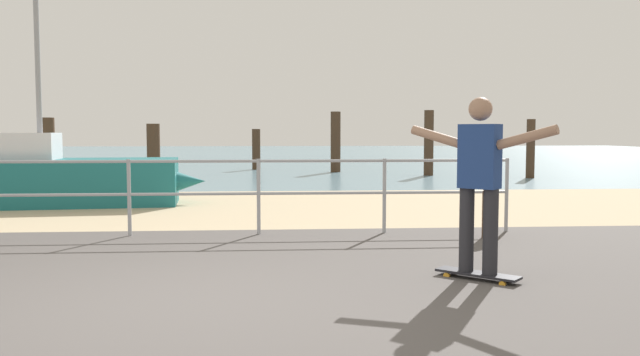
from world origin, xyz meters
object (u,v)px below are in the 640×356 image
bollard_short (489,215)px  seagull (490,185)px  skateboard (478,274)px  skateboarder (479,174)px  sailboat (67,179)px

bollard_short → seagull: size_ratio=1.50×
bollard_short → skateboard: bearing=-111.3°
skateboarder → seagull: (0.91, 2.32, -0.30)m
sailboat → skateboarder: 8.80m
skateboarder → bollard_short: skateboarder is taller
skateboard → bollard_short: 2.50m
bollard_short → seagull: (0.01, 0.01, 0.40)m
sailboat → skateboard: size_ratio=7.94×
skateboarder → bollard_short: 2.58m
sailboat → skateboard: bearing=-48.4°
bollard_short → seagull: seagull is taller
skateboarder → seagull: bearing=68.5°
skateboard → bollard_short: size_ratio=1.14×
skateboard → seagull: seagull is taller
sailboat → bollard_short: sailboat is taller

